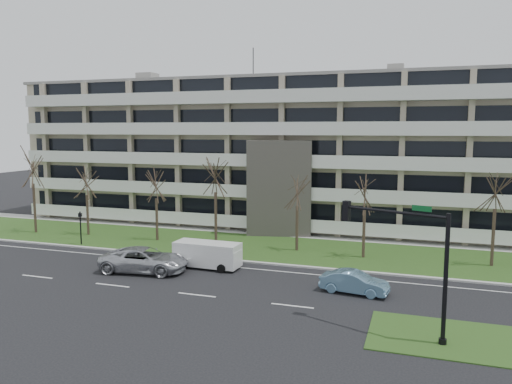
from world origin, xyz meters
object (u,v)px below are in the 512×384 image
(silver_pickup, at_px, (144,260))
(white_van, at_px, (208,253))
(pedestrian_signal, at_px, (80,224))
(blue_sedan, at_px, (354,282))
(traffic_signal, at_px, (408,251))

(silver_pickup, distance_m, white_van, 4.54)
(silver_pickup, xyz_separation_m, pedestrian_signal, (-9.59, 5.50, 1.02))
(white_van, bearing_deg, blue_sedan, -10.52)
(blue_sedan, height_order, traffic_signal, traffic_signal)
(blue_sedan, bearing_deg, pedestrian_signal, 84.96)
(silver_pickup, bearing_deg, white_van, -66.15)
(white_van, bearing_deg, pedestrian_signal, 168.75)
(blue_sedan, relative_size, pedestrian_signal, 1.41)
(silver_pickup, relative_size, blue_sedan, 1.48)
(blue_sedan, relative_size, white_van, 0.85)
(silver_pickup, height_order, white_van, white_van)
(silver_pickup, xyz_separation_m, white_van, (3.87, 2.36, 0.27))
(white_van, bearing_deg, traffic_signal, -27.67)
(silver_pickup, distance_m, pedestrian_signal, 11.10)
(traffic_signal, distance_m, pedestrian_signal, 29.73)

